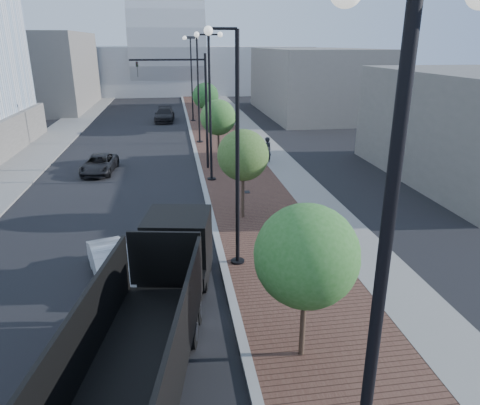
{
  "coord_description": "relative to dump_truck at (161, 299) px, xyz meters",
  "views": [
    {
      "loc": [
        -1.77,
        -6.41,
        8.66
      ],
      "look_at": [
        1.0,
        12.0,
        2.0
      ],
      "focal_mm": 33.5,
      "sensor_mm": 36.0,
      "label": 1
    }
  ],
  "objects": [
    {
      "name": "streetlight_1",
      "position": [
        2.86,
        4.39,
        3.01
      ],
      "size": [
        1.44,
        0.56,
        9.21
      ],
      "color": "black",
      "rests_on": "ground"
    },
    {
      "name": "streetlight_0",
      "position": [
        2.98,
        -7.61,
        3.48
      ],
      "size": [
        1.72,
        0.56,
        9.28
      ],
      "color": "black",
      "rests_on": "ground"
    },
    {
      "name": "tree_0",
      "position": [
        4.02,
        -1.59,
        1.93
      ],
      "size": [
        2.86,
        2.86,
        4.71
      ],
      "color": "#382619",
      "rests_on": "ground"
    },
    {
      "name": "commercial_block_nw",
      "position": [
        -17.62,
        54.39,
        3.66
      ],
      "size": [
        14.0,
        20.0,
        10.0
      ],
      "primitive_type": "cube",
      "color": "slate",
      "rests_on": "ground"
    },
    {
      "name": "streetlight_4",
      "position": [
        2.98,
        40.39,
        3.48
      ],
      "size": [
        1.72,
        0.56,
        9.28
      ],
      "color": "black",
      "rests_on": "ground"
    },
    {
      "name": "dark_car_far",
      "position": [
        -0.29,
        41.15,
        -0.58
      ],
      "size": [
        2.43,
        5.36,
        1.52
      ],
      "primitive_type": "imported",
      "rotation": [
        0.0,
        0.0,
        -0.06
      ],
      "color": "black",
      "rests_on": "ground"
    },
    {
      "name": "streetlight_2",
      "position": [
        2.98,
        16.39,
        3.48
      ],
      "size": [
        1.72,
        0.56,
        9.28
      ],
      "color": "black",
      "rests_on": "ground"
    },
    {
      "name": "pedestrian",
      "position": [
        7.48,
        20.22,
        -0.3
      ],
      "size": [
        0.87,
        0.7,
        2.06
      ],
      "primitive_type": "imported",
      "rotation": [
        0.0,
        0.0,
        3.46
      ],
      "color": "black",
      "rests_on": "ground"
    },
    {
      "name": "utility_cover_2",
      "position": [
        4.78,
        13.39,
        -1.21
      ],
      "size": [
        0.5,
        0.5,
        0.02
      ],
      "primitive_type": "cube",
      "color": "black",
      "rests_on": "sidewalk"
    },
    {
      "name": "sidewalk",
      "position": [
        5.88,
        34.39,
        -1.28
      ],
      "size": [
        7.0,
        140.0,
        0.12
      ],
      "primitive_type": "cube",
      "color": "#4C2D23",
      "rests_on": "ground"
    },
    {
      "name": "tree_3",
      "position": [
        4.02,
        33.41,
        2.33
      ],
      "size": [
        2.6,
        2.59,
        4.98
      ],
      "color": "#382619",
      "rests_on": "ground"
    },
    {
      "name": "utility_cover_1",
      "position": [
        4.78,
        2.39,
        -1.21
      ],
      "size": [
        0.5,
        0.5,
        0.02
      ],
      "primitive_type": "cube",
      "color": "black",
      "rests_on": "sidewalk"
    },
    {
      "name": "tree_1",
      "position": [
        4.02,
        9.41,
        2.05
      ],
      "size": [
        2.59,
        2.58,
        4.69
      ],
      "color": "#382619",
      "rests_on": "ground"
    },
    {
      "name": "commercial_block_ne",
      "position": [
        18.38,
        44.39,
        2.66
      ],
      "size": [
        12.0,
        22.0,
        8.0
      ],
      "primitive_type": "cube",
      "color": "slate",
      "rests_on": "ground"
    },
    {
      "name": "dark_car_mid",
      "position": [
        -4.64,
        19.6,
        -0.72
      ],
      "size": [
        2.4,
        4.57,
        1.23
      ],
      "primitive_type": "imported",
      "rotation": [
        0.0,
        0.0,
        -0.08
      ],
      "color": "black",
      "rests_on": "ground"
    },
    {
      "name": "tree_2",
      "position": [
        4.02,
        21.41,
        2.06
      ],
      "size": [
        2.66,
        2.66,
        4.74
      ],
      "color": "#382619",
      "rests_on": "ground"
    },
    {
      "name": "curb",
      "position": [
        2.38,
        34.39,
        -1.27
      ],
      "size": [
        0.3,
        140.0,
        0.14
      ],
      "primitive_type": "cube",
      "color": "gray",
      "rests_on": "ground"
    },
    {
      "name": "west_sidewalk",
      "position": [
        -10.62,
        34.39,
        -1.28
      ],
      "size": [
        4.0,
        140.0,
        0.12
      ],
      "primitive_type": "cube",
      "color": "slate",
      "rests_on": "ground"
    },
    {
      "name": "white_sedan",
      "position": [
        -2.0,
        3.99,
        -0.7
      ],
      "size": [
        2.44,
        4.11,
        1.28
      ],
      "primitive_type": "imported",
      "rotation": [
        0.0,
        0.0,
        0.3
      ],
      "color": "silver",
      "rests_on": "ground"
    },
    {
      "name": "convention_center",
      "position": [
        0.38,
        79.39,
        4.67
      ],
      "size": [
        50.0,
        30.0,
        50.0
      ],
      "color": "#A3A7AC",
      "rests_on": "ground"
    },
    {
      "name": "streetlight_3",
      "position": [
        2.86,
        28.39,
        3.01
      ],
      "size": [
        1.44,
        0.56,
        9.21
      ],
      "color": "black",
      "rests_on": "ground"
    },
    {
      "name": "commercial_block_e",
      "position": [
        20.38,
        14.39,
        2.16
      ],
      "size": [
        10.0,
        16.0,
        7.0
      ],
      "primitive_type": "cube",
      "color": "#5E5A54",
      "rests_on": "ground"
    },
    {
      "name": "dump_truck",
      "position": [
        0.0,
        0.0,
        0.0
      ],
      "size": [
        4.58,
        13.51,
        3.17
      ],
      "rotation": [
        0.0,
        0.0,
        -0.18
      ],
      "color": "black",
      "rests_on": "ground"
    },
    {
      "name": "concrete_strip",
      "position": [
        8.58,
        34.39,
        -1.27
      ],
      "size": [
        2.4,
        140.0,
        0.13
      ],
      "primitive_type": "cube",
      "color": "slate",
      "rests_on": "ground"
    },
    {
      "name": "traffic_mast",
      "position": [
        2.08,
        19.39,
        3.65
      ],
      "size": [
        5.09,
        0.2,
        8.0
      ],
      "color": "black",
      "rests_on": "ground"
    }
  ]
}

